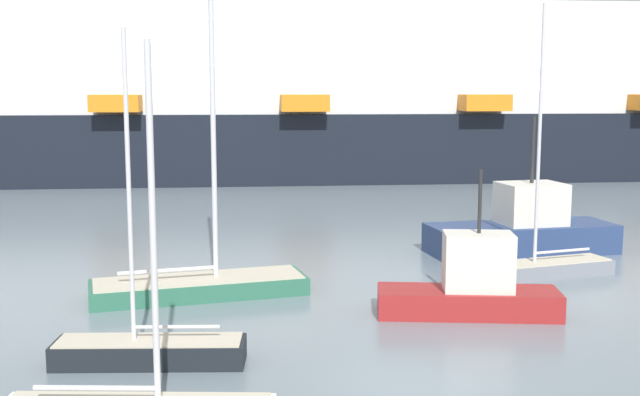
% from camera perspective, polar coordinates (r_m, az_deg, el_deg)
% --- Properties ---
extents(ground_plane, '(600.00, 600.00, 0.00)m').
position_cam_1_polar(ground_plane, '(17.73, 7.19, -13.98)').
color(ground_plane, slate).
extents(sailboat_0, '(4.74, 1.78, 8.04)m').
position_cam_1_polar(sailboat_0, '(19.51, -12.50, -10.74)').
color(sailboat_0, black).
rests_on(sailboat_0, ground_plane).
extents(sailboat_2, '(7.12, 3.06, 13.38)m').
position_cam_1_polar(sailboat_2, '(25.34, -8.89, -5.91)').
color(sailboat_2, '#2D6B51').
rests_on(sailboat_2, ground_plane).
extents(sailboat_3, '(5.29, 2.28, 9.54)m').
position_cam_1_polar(sailboat_3, '(28.78, 16.22, -4.71)').
color(sailboat_3, gray).
rests_on(sailboat_3, ground_plane).
extents(fishing_boat_0, '(5.53, 2.65, 4.33)m').
position_cam_1_polar(fishing_boat_0, '(23.30, 11.16, -6.44)').
color(fishing_boat_0, maroon).
rests_on(fishing_boat_0, ground_plane).
extents(fishing_boat_1, '(7.83, 3.18, 5.55)m').
position_cam_1_polar(fishing_boat_1, '(32.61, 14.81, -2.24)').
color(fishing_boat_1, navy).
rests_on(fishing_boat_1, ground_plane).
extents(cruise_ship, '(90.14, 17.43, 17.48)m').
position_cam_1_polar(cruise_ship, '(59.25, -1.78, 7.04)').
color(cruise_ship, black).
rests_on(cruise_ship, ground_plane).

